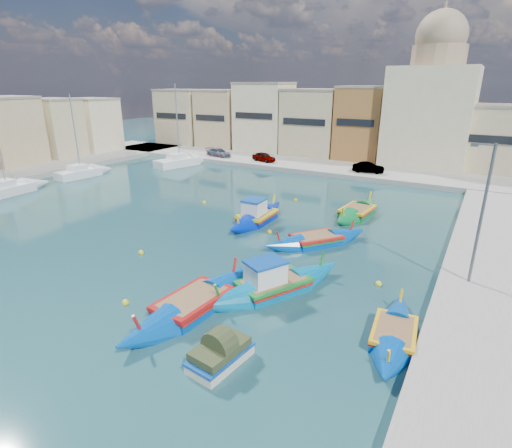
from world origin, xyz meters
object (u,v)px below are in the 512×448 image
Objects in this scene: luzzu_cyan_mid at (316,241)px; yacht_north at (188,161)px; church_block at (432,102)px; quay_street_lamp at (481,214)px; yacht_mid at (20,188)px; tender_near at (220,355)px; luzzu_blue_cabin at (257,217)px; luzzu_blue_south at (193,305)px; luzzu_turquoise_cabin at (273,286)px; luzzu_cyan_south at (394,336)px; yacht_midnorth at (90,172)px; luzzu_green at (357,213)px.

luzzu_cyan_mid is 0.67× the size of yacht_north.
church_block is 35.04m from quay_street_lamp.
yacht_north is 21.09m from yacht_mid.
yacht_mid is (-5.80, -20.27, -0.04)m from yacht_north.
luzzu_blue_cabin is at bearing 115.24° from tender_near.
luzzu_blue_south is at bearing 143.12° from tender_near.
luzzu_turquoise_cabin is 37.26m from yacht_north.
yacht_midnorth reaches higher than luzzu_cyan_south.
luzzu_blue_cabin is 13.89m from luzzu_blue_south.
luzzu_turquoise_cabin is at bearing -85.86° from luzzu_cyan_mid.
luzzu_cyan_mid is at bearing 169.15° from quay_street_lamp.
luzzu_cyan_mid reaches higher than tender_near.
yacht_north reaches higher than tender_near.
luzzu_blue_cabin reaches higher than luzzu_cyan_mid.
luzzu_turquoise_cabin is 15.26m from luzzu_green.
luzzu_blue_cabin is (-15.68, 3.98, -3.96)m from quay_street_lamp.
luzzu_blue_cabin reaches higher than luzzu_turquoise_cabin.
yacht_mid is at bearing 160.81° from tender_near.
yacht_midnorth is 8.86m from yacht_mid.
luzzu_turquoise_cabin reaches higher than luzzu_green.
tender_near is 42.38m from yacht_north.
yacht_north reaches higher than quay_street_lamp.
luzzu_cyan_south is at bearing -9.39° from luzzu_turquoise_cabin.
quay_street_lamp is 0.82× the size of luzzu_blue_south.
yacht_midnorth is 0.99× the size of yacht_mid.
tender_near is (3.48, -2.61, 0.13)m from luzzu_blue_south.
tender_near is (1.43, -13.76, 0.16)m from luzzu_cyan_mid.
yacht_midnorth is at bearing -117.83° from yacht_north.
yacht_midnorth is (-32.96, 14.33, 0.04)m from luzzu_turquoise_cabin.
luzzu_cyan_south is (6.59, -16.36, -0.05)m from luzzu_green.
yacht_midnorth is (-26.35, 4.65, 0.03)m from luzzu_blue_cabin.
yacht_midnorth is at bearing 91.45° from yacht_mid.
luzzu_cyan_south is 7.69m from tender_near.
yacht_north is (-24.34, 29.37, 0.16)m from luzzu_blue_south.
yacht_mid is at bearing -170.86° from luzzu_blue_cabin.
luzzu_green is at bearing 133.39° from quay_street_lamp.
tender_near is 39.60m from yacht_midnorth.
church_block is 2.39× the size of quay_street_lamp.
luzzu_blue_south is 9.55m from luzzu_cyan_south.
luzzu_green is at bearing 92.29° from tender_near.
luzzu_cyan_mid is 2.66× the size of tender_near.
luzzu_blue_south is 35.27m from yacht_midnorth.
church_block is 1.86× the size of yacht_midnorth.
church_block is at bearing 86.14° from luzzu_cyan_mid.
church_block is 32.76m from yacht_north.
luzzu_cyan_mid is 11.23m from luzzu_cyan_south.
church_block is 41.91m from luzzu_cyan_south.
luzzu_blue_cabin is at bearing 165.75° from quay_street_lamp.
tender_near is (-8.18, -11.92, -3.92)m from quay_street_lamp.
luzzu_blue_south is 31.48m from yacht_mid.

